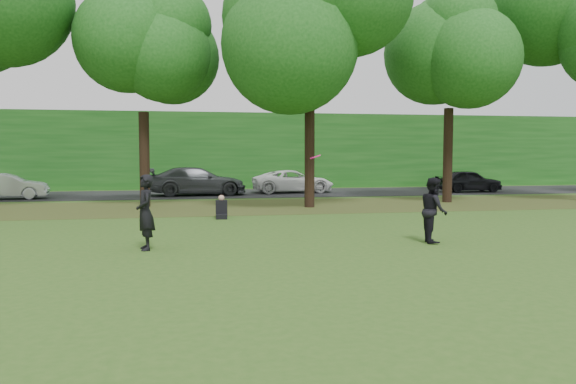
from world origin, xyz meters
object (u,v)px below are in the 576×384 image
(player_left, at_px, (145,212))
(seated_person, at_px, (222,209))
(frisbee, at_px, (315,157))
(player_right, at_px, (434,210))

(player_left, relative_size, seated_person, 2.20)
(frisbee, xyz_separation_m, seated_person, (-1.85, 6.74, -1.94))
(frisbee, bearing_deg, player_left, 174.52)
(frisbee, distance_m, seated_person, 7.26)
(player_right, relative_size, frisbee, 4.59)
(player_left, xyz_separation_m, frisbee, (4.12, -0.40, 1.34))
(frisbee, relative_size, seated_person, 0.45)
(frisbee, bearing_deg, seated_person, 105.36)
(player_right, bearing_deg, frisbee, 106.59)
(frisbee, height_order, seated_person, frisbee)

